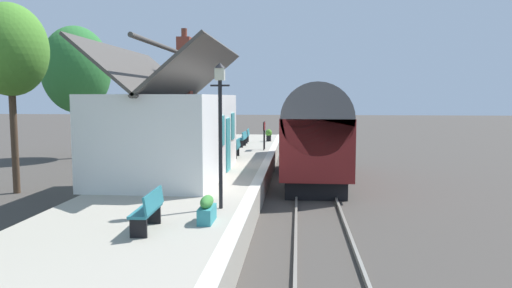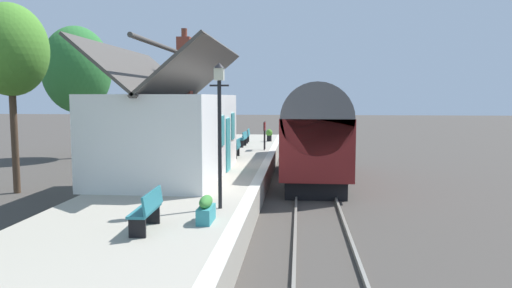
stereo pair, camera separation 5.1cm
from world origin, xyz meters
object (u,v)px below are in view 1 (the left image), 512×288
object	(u,v)px
train	(313,132)
planter_bench_left	(202,147)
planter_edge_far	(226,133)
bench_by_lamp	(149,209)
planter_edge_near	(215,148)
tree_distant	(76,70)
station_building	(171,131)
planter_under_sign	(269,135)
station_sign_board	(264,128)
bench_near_building	(243,139)
bench_platform_end	(236,148)
tree_far_right	(10,51)
bench_mid_platform	(246,135)
lamp_post_platform	(220,108)
planter_corner_building	(207,209)

from	to	relation	value
train	planter_bench_left	xyz separation A→B (m)	(2.87, 5.68, -1.05)
planter_edge_far	bench_by_lamp	bearing A→B (deg)	-175.68
planter_edge_near	tree_distant	distance (m)	11.42
station_building	planter_edge_far	xyz separation A→B (m)	(15.17, 0.21, -1.23)
planter_under_sign	station_sign_board	distance (m)	5.15
bench_near_building	bench_platform_end	bearing A→B (deg)	-177.11
station_building	bench_near_building	xyz separation A→B (m)	(10.45, -1.48, -1.17)
planter_edge_far	tree_far_right	distance (m)	16.70
train	planter_edge_far	size ratio (longest dim) A/B	10.99
bench_by_lamp	bench_mid_platform	distance (m)	20.24
train	planter_edge_far	world-z (taller)	train
bench_platform_end	tree_distant	xyz separation A→B (m)	(5.39, 10.49, 4.09)
station_sign_board	tree_distant	size ratio (longest dim) A/B	0.19
lamp_post_platform	tree_distant	bearing A→B (deg)	35.77
station_building	station_sign_board	world-z (taller)	station_building
planter_under_sign	station_sign_board	size ratio (longest dim) A/B	0.51
bench_mid_platform	planter_edge_far	size ratio (longest dim) A/B	1.68
bench_by_lamp	tree_distant	xyz separation A→B (m)	(18.15, 10.25, 4.09)
tree_far_right	bench_platform_end	bearing A→B (deg)	-57.21
station_building	planter_corner_building	distance (m)	7.19
train	planter_edge_near	distance (m)	5.19
bench_mid_platform	tree_far_right	distance (m)	15.42
bench_platform_end	station_building	bearing A→B (deg)	162.17
train	tree_distant	xyz separation A→B (m)	(6.74, 14.18, 3.20)
bench_platform_end	station_sign_board	world-z (taller)	station_sign_board
bench_mid_platform	planter_corner_building	xyz separation A→B (m)	(-19.43, -1.19, -0.17)
bench_by_lamp	lamp_post_platform	distance (m)	3.33
station_sign_board	planter_edge_near	bearing A→B (deg)	143.64
train	bench_platform_end	world-z (taller)	train
bench_by_lamp	tree_far_right	distance (m)	11.67
bench_platform_end	planter_corner_building	world-z (taller)	bench_platform_end
bench_near_building	planter_bench_left	distance (m)	3.94
train	planter_corner_building	world-z (taller)	train
train	tree_far_right	distance (m)	12.78
bench_mid_platform	planter_bench_left	xyz separation A→B (m)	(-5.96, 1.70, -0.16)
lamp_post_platform	train	bearing A→B (deg)	-16.32
train	planter_corner_building	size ratio (longest dim) A/B	11.26
planter_corner_building	planter_under_sign	world-z (taller)	planter_under_sign
train	planter_corner_building	bearing A→B (deg)	165.23
planter_corner_building	planter_under_sign	distance (m)	20.51
train	station_building	xyz separation A→B (m)	(-4.04, 5.43, 0.28)
bench_by_lamp	station_sign_board	distance (m)	16.30
bench_near_building	lamp_post_platform	xyz separation A→B (m)	(-15.61, -1.25, 2.17)
lamp_post_platform	station_sign_board	xyz separation A→B (m)	(14.02, -0.15, -1.46)
train	bench_platform_end	size ratio (longest dim) A/B	6.61
planter_edge_near	lamp_post_platform	size ratio (longest dim) A/B	0.20
planter_corner_building	station_sign_board	size ratio (longest dim) A/B	0.53
station_sign_board	bench_mid_platform	bearing A→B (deg)	19.70
planter_bench_left	tree_far_right	xyz separation A→B (m)	(-6.69, 6.05, 4.39)
bench_platform_end	bench_near_building	bearing A→B (deg)	2.89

